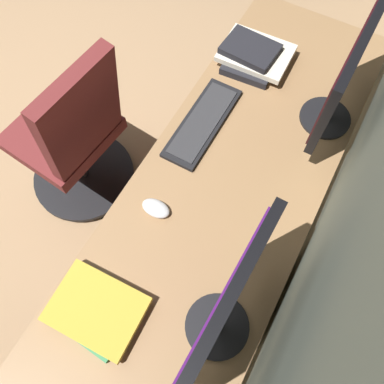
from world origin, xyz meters
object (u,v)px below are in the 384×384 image
at_px(mouse_main, 156,208).
at_px(office_chair, 74,141).
at_px(drawer_pedestal, 203,269).
at_px(keyboard_main, 203,122).
at_px(monitor_secondary, 222,313).
at_px(book_stack_near, 97,310).
at_px(book_stack_far, 253,55).
at_px(monitor_primary, 346,74).

relative_size(mouse_main, office_chair, 0.11).
height_order(drawer_pedestal, keyboard_main, keyboard_main).
distance_m(monitor_secondary, book_stack_near, 0.44).
distance_m(book_stack_near, book_stack_far, 1.18).
bearing_deg(book_stack_far, office_chair, -45.66).
xyz_separation_m(monitor_secondary, mouse_main, (-0.25, -0.36, -0.24)).
distance_m(monitor_primary, book_stack_near, 1.13).
bearing_deg(book_stack_far, keyboard_main, -5.03).
bearing_deg(drawer_pedestal, mouse_main, -94.32).
relative_size(keyboard_main, mouse_main, 4.05).
height_order(book_stack_far, office_chair, office_chair).
distance_m(drawer_pedestal, book_stack_far, 0.93).
height_order(monitor_secondary, book_stack_far, monitor_secondary).
xyz_separation_m(drawer_pedestal, book_stack_far, (-0.81, -0.20, 0.42)).
bearing_deg(monitor_primary, office_chair, -65.15).
xyz_separation_m(monitor_primary, mouse_main, (0.66, -0.38, -0.23)).
bearing_deg(monitor_secondary, office_chair, -115.30).
distance_m(drawer_pedestal, monitor_secondary, 0.70).
distance_m(drawer_pedestal, monitor_primary, 0.94).
relative_size(drawer_pedestal, book_stack_near, 2.41).
bearing_deg(book_stack_near, mouse_main, -177.17).
bearing_deg(book_stack_far, drawer_pedestal, 13.86).
bearing_deg(keyboard_main, office_chair, -70.74).
xyz_separation_m(book_stack_far, office_chair, (0.59, -0.60, -0.31)).
height_order(drawer_pedestal, monitor_primary, monitor_primary).
distance_m(keyboard_main, mouse_main, 0.40).
height_order(drawer_pedestal, office_chair, office_chair).
bearing_deg(drawer_pedestal, monitor_primary, 165.28).
bearing_deg(office_chair, book_stack_near, 46.02).
bearing_deg(book_stack_far, monitor_secondary, 19.09).
relative_size(monitor_primary, book_stack_far, 1.78).
height_order(keyboard_main, mouse_main, mouse_main).
bearing_deg(mouse_main, drawer_pedestal, 85.68).
relative_size(drawer_pedestal, monitor_secondary, 1.31).
bearing_deg(monitor_secondary, book_stack_near, -68.14).
height_order(monitor_secondary, book_stack_near, monitor_secondary).
height_order(monitor_primary, mouse_main, monitor_primary).
bearing_deg(office_chair, book_stack_far, 134.34).
xyz_separation_m(monitor_primary, office_chair, (0.45, -0.97, -0.52)).
bearing_deg(book_stack_near, book_stack_far, -179.32).
xyz_separation_m(drawer_pedestal, keyboard_main, (-0.42, -0.23, 0.39)).
bearing_deg(monitor_secondary, book_stack_far, -160.91).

